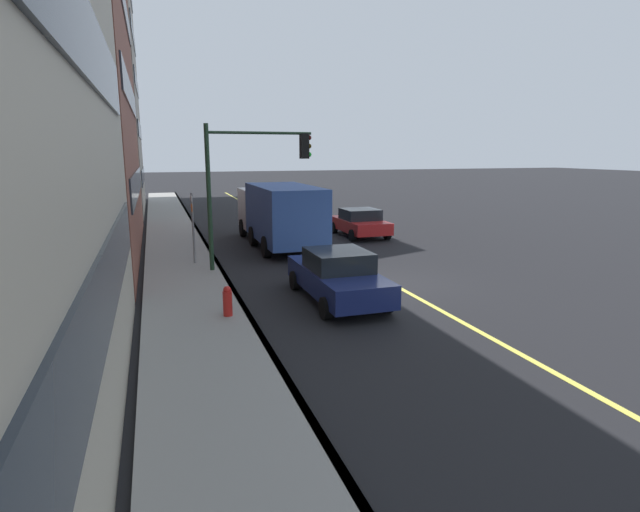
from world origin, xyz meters
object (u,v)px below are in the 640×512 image
car_red (360,222)px  fire_hydrant (228,304)px  car_navy (338,276)px  street_sign_post (193,224)px  traffic_light_mast (251,172)px  truck_blue (279,212)px

car_red → fire_hydrant: car_red is taller
car_navy → fire_hydrant: size_ratio=4.92×
street_sign_post → fire_hydrant: bearing=-177.4°
car_red → car_navy: size_ratio=0.88×
traffic_light_mast → street_sign_post: size_ratio=1.87×
car_red → car_navy: (-10.46, 5.09, 0.03)m
traffic_light_mast → car_navy: bearing=-160.1°
car_red → truck_blue: truck_blue is taller
car_red → street_sign_post: (-4.56, 8.74, 0.94)m
truck_blue → traffic_light_mast: (-4.68, 2.13, 2.06)m
car_navy → car_red: bearing=-26.0°
car_navy → fire_hydrant: 3.46m
fire_hydrant → traffic_light_mast: bearing=-17.5°
truck_blue → street_sign_post: (-3.30, 4.14, 0.10)m
car_navy → traffic_light_mast: traffic_light_mast is taller
traffic_light_mast → fire_hydrant: (-5.37, 1.70, -3.16)m
car_navy → street_sign_post: 7.00m
car_red → fire_hydrant: 14.11m
fire_hydrant → truck_blue: bearing=-20.8°
car_navy → truck_blue: bearing=-3.0°
car_navy → fire_hydrant: (-0.85, 3.34, -0.29)m
car_red → traffic_light_mast: traffic_light_mast is taller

